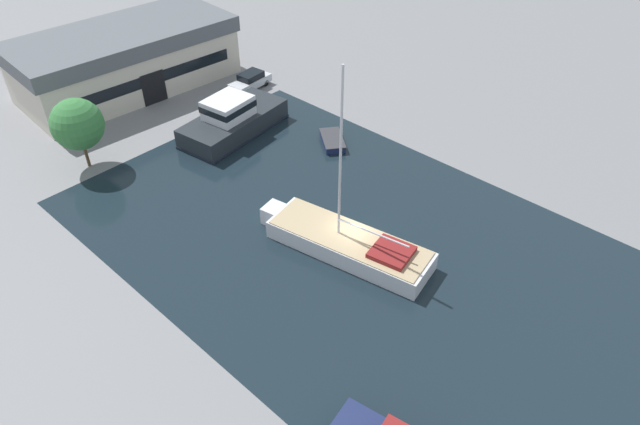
% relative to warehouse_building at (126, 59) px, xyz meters
% --- Properties ---
extents(ground_plane, '(440.00, 440.00, 0.00)m').
position_rel_warehouse_building_xyz_m(ground_plane, '(-2.97, -31.02, -2.91)').
color(ground_plane, slate).
extents(water_canal, '(24.67, 39.56, 0.01)m').
position_rel_warehouse_building_xyz_m(water_canal, '(-2.97, -31.02, -2.91)').
color(water_canal, black).
rests_on(water_canal, ground).
extents(warehouse_building, '(21.00, 10.79, 5.75)m').
position_rel_warehouse_building_xyz_m(warehouse_building, '(0.00, 0.00, 0.00)').
color(warehouse_building, beige).
rests_on(warehouse_building, ground).
extents(quay_tree_near_building, '(3.98, 3.98, 5.75)m').
position_rel_warehouse_building_xyz_m(quay_tree_near_building, '(-10.12, -9.62, 0.84)').
color(quay_tree_near_building, brown).
rests_on(quay_tree_near_building, ground).
extents(parked_car, '(4.63, 2.29, 1.59)m').
position_rel_warehouse_building_xyz_m(parked_car, '(7.71, -8.88, -2.10)').
color(parked_car, silver).
rests_on(parked_car, ground).
extents(sailboat_moored, '(5.25, 12.39, 12.90)m').
position_rel_warehouse_building_xyz_m(sailboat_moored, '(-3.86, -31.27, -2.17)').
color(sailboat_moored, silver).
rests_on(sailboat_moored, water_canal).
extents(motor_cruiser, '(10.26, 5.49, 3.40)m').
position_rel_warehouse_building_xyz_m(motor_cruiser, '(1.04, -14.16, -1.67)').
color(motor_cruiser, '#23282D').
rests_on(motor_cruiser, water_canal).
extents(small_dinghy, '(3.44, 3.76, 0.61)m').
position_rel_warehouse_building_xyz_m(small_dinghy, '(5.47, -21.66, -2.59)').
color(small_dinghy, '#19234C').
rests_on(small_dinghy, water_canal).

